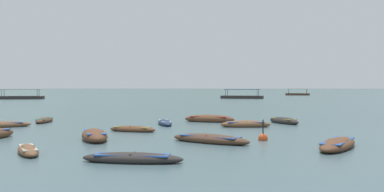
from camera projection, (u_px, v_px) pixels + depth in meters
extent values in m
plane|color=#476066|center=(180.00, 88.00, 1506.47)|extent=(6000.00, 6000.00, 0.00)
cone|color=slate|center=(77.00, 39.00, 2310.92)|extent=(2186.22, 2186.22, 536.36)
cone|color=#56665B|center=(205.00, 33.00, 2152.96)|extent=(2197.65, 2197.65, 560.99)
cone|color=#56665B|center=(318.00, 53.00, 2155.64)|extent=(1301.01, 1301.01, 350.69)
ellipsoid|color=#4C3323|center=(210.00, 139.00, 21.38)|extent=(4.30, 3.55, 0.55)
cube|color=#28519E|center=(210.00, 136.00, 21.38)|extent=(3.09, 2.55, 0.05)
cube|color=#4C3323|center=(210.00, 135.00, 21.38)|extent=(0.54, 0.70, 0.04)
ellipsoid|color=brown|center=(338.00, 145.00, 19.40)|extent=(3.46, 4.39, 0.57)
cube|color=#28519E|center=(338.00, 141.00, 19.40)|extent=(2.49, 3.16, 0.05)
cube|color=brown|center=(338.00, 140.00, 19.40)|extent=(0.75, 0.53, 0.04)
ellipsoid|color=brown|center=(209.00, 119.00, 34.24)|extent=(4.36, 2.72, 0.74)
cube|color=#B22D28|center=(209.00, 116.00, 34.23)|extent=(3.14, 1.96, 0.05)
cube|color=brown|center=(209.00, 116.00, 34.23)|extent=(0.39, 0.85, 0.04)
ellipsoid|color=navy|center=(165.00, 123.00, 31.64)|extent=(1.51, 3.70, 0.47)
cube|color=#B7B2A3|center=(165.00, 121.00, 31.64)|extent=(1.09, 2.67, 0.05)
cube|color=navy|center=(165.00, 120.00, 31.63)|extent=(0.62, 0.18, 0.04)
ellipsoid|color=#4C3323|center=(44.00, 120.00, 33.87)|extent=(1.05, 3.52, 0.49)
cube|color=#197A56|center=(44.00, 119.00, 33.87)|extent=(0.75, 2.53, 0.05)
cube|color=#4C3323|center=(44.00, 118.00, 33.87)|extent=(0.65, 0.10, 0.04)
ellipsoid|color=#2D2826|center=(132.00, 159.00, 15.78)|extent=(3.96, 1.57, 0.46)
cube|color=#28519E|center=(132.00, 155.00, 15.77)|extent=(2.85, 1.13, 0.05)
cube|color=#2D2826|center=(132.00, 153.00, 15.77)|extent=(0.18, 0.66, 0.04)
ellipsoid|color=brown|center=(132.00, 129.00, 26.79)|extent=(3.32, 2.08, 0.46)
cube|color=olive|center=(132.00, 127.00, 26.79)|extent=(2.39, 1.50, 0.05)
cube|color=brown|center=(132.00, 126.00, 26.78)|extent=(0.32, 0.64, 0.04)
ellipsoid|color=brown|center=(0.00, 125.00, 29.57)|extent=(4.17, 2.76, 0.51)
cube|color=#28519E|center=(0.00, 123.00, 29.56)|extent=(3.01, 1.99, 0.05)
cube|color=brown|center=(0.00, 122.00, 29.56)|extent=(0.38, 0.67, 0.04)
ellipsoid|color=brown|center=(28.00, 151.00, 17.85)|extent=(2.02, 3.11, 0.43)
cube|color=#B7B2A3|center=(28.00, 147.00, 17.84)|extent=(1.46, 2.24, 0.05)
cube|color=brown|center=(28.00, 146.00, 17.84)|extent=(0.52, 0.30, 0.04)
ellipsoid|color=#2D2826|center=(284.00, 121.00, 32.85)|extent=(2.20, 3.68, 0.60)
cube|color=olive|center=(284.00, 119.00, 32.85)|extent=(1.58, 2.65, 0.05)
cube|color=#2D2826|center=(284.00, 118.00, 32.85)|extent=(0.69, 0.32, 0.04)
ellipsoid|color=brown|center=(95.00, 136.00, 22.55)|extent=(2.35, 4.14, 0.72)
cube|color=#28519E|center=(94.00, 132.00, 22.54)|extent=(1.69, 2.98, 0.05)
cube|color=brown|center=(94.00, 131.00, 22.54)|extent=(0.88, 0.32, 0.04)
ellipsoid|color=brown|center=(246.00, 124.00, 29.87)|extent=(3.55, 1.18, 0.58)
cube|color=#28519E|center=(246.00, 122.00, 29.87)|extent=(2.56, 0.85, 0.05)
cube|color=brown|center=(246.00, 121.00, 29.87)|extent=(0.08, 0.79, 0.04)
cube|color=#2D2826|center=(242.00, 98.00, 105.67)|extent=(10.79, 6.31, 0.90)
cylinder|color=#4C4742|center=(226.00, 93.00, 105.63)|extent=(0.10, 0.10, 1.80)
cylinder|color=#4C4742|center=(228.00, 93.00, 107.95)|extent=(0.10, 0.10, 1.80)
cylinder|color=#4C4742|center=(257.00, 93.00, 103.34)|extent=(0.10, 0.10, 1.80)
cylinder|color=#4C4742|center=(258.00, 93.00, 105.65)|extent=(0.10, 0.10, 1.80)
cube|color=#334C75|center=(242.00, 89.00, 105.62)|extent=(9.06, 5.30, 0.12)
cube|color=#4C3323|center=(298.00, 95.00, 149.16)|extent=(8.73, 5.60, 0.90)
cylinder|color=#4C4742|center=(288.00, 91.00, 148.92)|extent=(0.10, 0.10, 1.80)
cylinder|color=#4C4742|center=(289.00, 91.00, 151.20)|extent=(0.10, 0.10, 1.80)
cylinder|color=#4C4742|center=(307.00, 91.00, 147.08)|extent=(0.10, 0.10, 1.80)
cylinder|color=#4C4742|center=(307.00, 91.00, 149.36)|extent=(0.10, 0.10, 1.80)
cube|color=#9E998E|center=(298.00, 89.00, 149.12)|extent=(7.33, 4.71, 0.12)
cube|color=#2D2826|center=(21.00, 98.00, 101.10)|extent=(10.99, 5.42, 0.90)
cylinder|color=#4C4742|center=(39.00, 93.00, 103.23)|extent=(0.10, 0.10, 1.80)
cylinder|color=#4C4742|center=(37.00, 93.00, 100.47)|extent=(0.10, 0.10, 1.80)
cylinder|color=#4C4742|center=(4.00, 93.00, 101.68)|extent=(0.10, 0.10, 1.80)
cylinder|color=#4C4742|center=(1.00, 93.00, 98.91)|extent=(0.10, 0.10, 1.80)
cube|color=#9E998E|center=(21.00, 89.00, 101.06)|extent=(9.23, 4.55, 0.12)
sphere|color=#DB4C1E|center=(263.00, 138.00, 22.31)|extent=(0.51, 0.51, 0.51)
cylinder|color=black|center=(263.00, 129.00, 22.30)|extent=(0.06, 0.06, 0.99)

